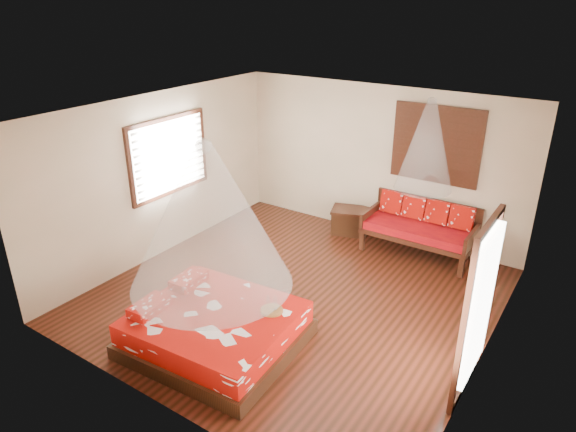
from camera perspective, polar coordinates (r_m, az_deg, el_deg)
The scene contains 10 objects.
room at distance 7.30m, azimuth 0.94°, elevation 0.57°, with size 5.54×5.54×2.84m.
bed at distance 6.88m, azimuth -8.13°, elevation -12.30°, with size 2.15×1.97×0.64m.
daybed at distance 9.24m, azimuth 14.52°, elevation -1.05°, with size 1.89×0.84×0.97m.
storage_chest at distance 9.88m, azimuth 6.92°, elevation -0.52°, with size 0.83×0.71×0.48m.
shutter_panel at distance 9.07m, azimuth 16.14°, elevation 7.62°, with size 1.52×0.06×1.32m.
window_left at distance 9.00m, azimuth -13.06°, elevation 6.50°, with size 0.10×1.74×1.34m.
glazed_door at distance 6.05m, azimuth 20.07°, elevation -9.88°, with size 0.08×1.02×2.16m.
wine_tray at distance 6.67m, azimuth -1.82°, elevation -10.08°, with size 0.29×0.29×0.23m.
mosquito_net_main at distance 6.08m, azimuth -8.86°, elevation -0.05°, with size 1.99×1.99×1.80m, color white.
mosquito_net_daybed at distance 8.62m, azimuth 15.20°, elevation 7.60°, with size 0.94×0.94×1.50m, color white.
Camera 1 is at (3.63, -5.65, 4.27)m, focal length 32.00 mm.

